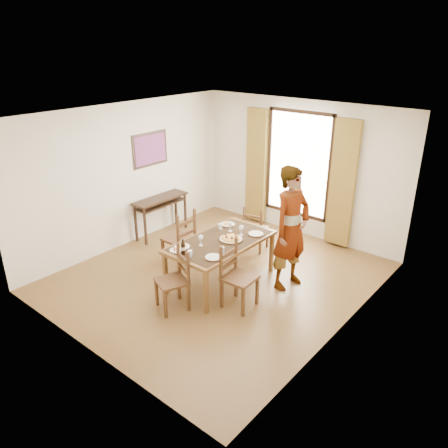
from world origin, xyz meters
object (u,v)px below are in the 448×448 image
Objects in this scene: console_table at (160,203)px; pasta_platter at (231,237)px; dining_table at (221,244)px; man at (291,229)px.

pasta_platter is (2.28, -0.56, 0.12)m from console_table.
man reaches higher than dining_table.
dining_table is 0.90× the size of man.
console_table is at bearing 166.15° from pasta_platter.
console_table reaches higher than dining_table.
man is (3.07, -0.05, 0.32)m from console_table.
console_table is 2.36m from pasta_platter.
pasta_platter reaches higher than console_table.
console_table is at bearing 162.73° from dining_table.
man is (0.91, 0.63, 0.31)m from dining_table.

